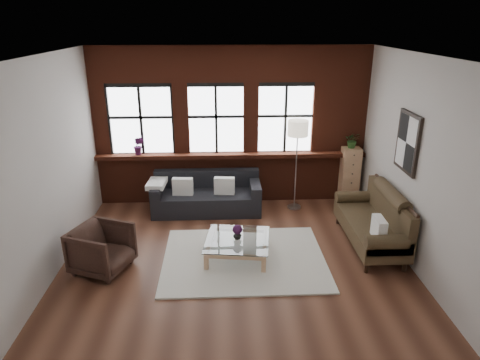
{
  "coord_description": "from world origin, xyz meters",
  "views": [
    {
      "loc": [
        -0.19,
        -6.04,
        3.67
      ],
      "look_at": [
        0.1,
        0.6,
        1.15
      ],
      "focal_mm": 32.0,
      "sensor_mm": 36.0,
      "label": 1
    }
  ],
  "objects_px": {
    "vintage_settee": "(371,218)",
    "vase": "(237,235)",
    "armchair": "(102,249)",
    "coffee_table": "(237,248)",
    "drawer_chest": "(349,175)",
    "dark_sofa": "(207,193)",
    "floor_lamp": "(296,162)"
  },
  "relations": [
    {
      "from": "dark_sofa",
      "to": "drawer_chest",
      "type": "relative_size",
      "value": 1.8
    },
    {
      "from": "vase",
      "to": "drawer_chest",
      "type": "distance_m",
      "value": 3.26
    },
    {
      "from": "dark_sofa",
      "to": "drawer_chest",
      "type": "height_order",
      "value": "drawer_chest"
    },
    {
      "from": "floor_lamp",
      "to": "dark_sofa",
      "type": "bearing_deg",
      "value": -177.4
    },
    {
      "from": "vintage_settee",
      "to": "armchair",
      "type": "distance_m",
      "value": 4.4
    },
    {
      "from": "vintage_settee",
      "to": "vase",
      "type": "height_order",
      "value": "vintage_settee"
    },
    {
      "from": "vintage_settee",
      "to": "drawer_chest",
      "type": "distance_m",
      "value": 1.88
    },
    {
      "from": "drawer_chest",
      "to": "dark_sofa",
      "type": "bearing_deg",
      "value": -173.31
    },
    {
      "from": "vintage_settee",
      "to": "vase",
      "type": "distance_m",
      "value": 2.29
    },
    {
      "from": "dark_sofa",
      "to": "vintage_settee",
      "type": "xyz_separation_m",
      "value": [
        2.81,
        -1.53,
        0.13
      ]
    },
    {
      "from": "vintage_settee",
      "to": "drawer_chest",
      "type": "xyz_separation_m",
      "value": [
        0.16,
        1.88,
        0.08
      ]
    },
    {
      "from": "armchair",
      "to": "vase",
      "type": "height_order",
      "value": "armchair"
    },
    {
      "from": "vintage_settee",
      "to": "dark_sofa",
      "type": "bearing_deg",
      "value": 151.52
    },
    {
      "from": "dark_sofa",
      "to": "armchair",
      "type": "relative_size",
      "value": 2.7
    },
    {
      "from": "coffee_table",
      "to": "vase",
      "type": "relative_size",
      "value": 7.2
    },
    {
      "from": "vintage_settee",
      "to": "drawer_chest",
      "type": "height_order",
      "value": "drawer_chest"
    },
    {
      "from": "dark_sofa",
      "to": "coffee_table",
      "type": "distance_m",
      "value": 1.92
    },
    {
      "from": "coffee_table",
      "to": "drawer_chest",
      "type": "height_order",
      "value": "drawer_chest"
    },
    {
      "from": "vintage_settee",
      "to": "armchair",
      "type": "xyz_separation_m",
      "value": [
        -4.35,
        -0.59,
        -0.16
      ]
    },
    {
      "from": "coffee_table",
      "to": "floor_lamp",
      "type": "bearing_deg",
      "value": 56.76
    },
    {
      "from": "drawer_chest",
      "to": "vintage_settee",
      "type": "bearing_deg",
      "value": -94.95
    },
    {
      "from": "drawer_chest",
      "to": "vase",
      "type": "bearing_deg",
      "value": -138.18
    },
    {
      "from": "drawer_chest",
      "to": "floor_lamp",
      "type": "bearing_deg",
      "value": -167.21
    },
    {
      "from": "armchair",
      "to": "coffee_table",
      "type": "relative_size",
      "value": 0.79
    },
    {
      "from": "vintage_settee",
      "to": "vase",
      "type": "xyz_separation_m",
      "value": [
        -2.27,
        -0.3,
        -0.12
      ]
    },
    {
      "from": "vintage_settee",
      "to": "drawer_chest",
      "type": "relative_size",
      "value": 1.63
    },
    {
      "from": "dark_sofa",
      "to": "floor_lamp",
      "type": "xyz_separation_m",
      "value": [
        1.8,
        0.08,
        0.6
      ]
    },
    {
      "from": "vase",
      "to": "drawer_chest",
      "type": "bearing_deg",
      "value": 41.82
    },
    {
      "from": "dark_sofa",
      "to": "armchair",
      "type": "bearing_deg",
      "value": -126.09
    },
    {
      "from": "drawer_chest",
      "to": "floor_lamp",
      "type": "relative_size",
      "value": 0.6
    },
    {
      "from": "floor_lamp",
      "to": "coffee_table",
      "type": "bearing_deg",
      "value": -123.24
    },
    {
      "from": "coffee_table",
      "to": "drawer_chest",
      "type": "relative_size",
      "value": 0.84
    }
  ]
}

